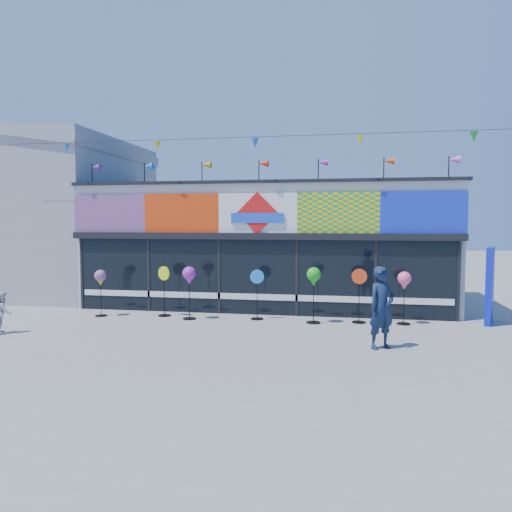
% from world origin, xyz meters
% --- Properties ---
extents(ground, '(80.00, 80.00, 0.00)m').
position_xyz_m(ground, '(0.00, 0.00, 0.00)').
color(ground, gray).
rests_on(ground, ground).
extents(kite_shop, '(16.00, 5.70, 5.31)m').
position_xyz_m(kite_shop, '(0.00, 5.94, 2.05)').
color(kite_shop, silver).
rests_on(kite_shop, ground).
extents(neighbour_building, '(8.18, 7.20, 6.87)m').
position_xyz_m(neighbour_building, '(-10.00, 7.00, 3.20)').
color(neighbour_building, '#949699').
rests_on(neighbour_building, ground).
extents(blue_sign, '(0.49, 1.06, 2.13)m').
position_xyz_m(blue_sign, '(6.59, 3.27, 1.07)').
color(blue_sign, '#0C1BBF').
rests_on(blue_sign, ground).
extents(spinner_0, '(0.35, 0.35, 1.40)m').
position_xyz_m(spinner_0, '(-4.59, 2.32, 1.12)').
color(spinner_0, black).
rests_on(spinner_0, ground).
extents(spinner_1, '(0.41, 0.38, 1.51)m').
position_xyz_m(spinner_1, '(-2.72, 2.68, 0.80)').
color(spinner_1, black).
rests_on(spinner_1, ground).
extents(spinner_2, '(0.39, 0.39, 1.54)m').
position_xyz_m(spinner_2, '(-1.83, 2.35, 1.23)').
color(spinner_2, black).
rests_on(spinner_2, ground).
extents(spinner_3, '(0.41, 0.37, 1.45)m').
position_xyz_m(spinner_3, '(0.12, 2.68, 0.77)').
color(spinner_3, black).
rests_on(spinner_3, ground).
extents(spinner_4, '(0.40, 0.40, 1.57)m').
position_xyz_m(spinner_4, '(1.77, 2.43, 1.26)').
color(spinner_4, black).
rests_on(spinner_4, ground).
extents(spinner_5, '(0.43, 0.39, 1.53)m').
position_xyz_m(spinner_5, '(3.02, 2.70, 0.81)').
color(spinner_5, black).
rests_on(spinner_5, ground).
extents(spinner_6, '(0.37, 0.37, 1.47)m').
position_xyz_m(spinner_6, '(4.24, 2.71, 1.18)').
color(spinner_6, black).
rests_on(spinner_6, ground).
extents(adult_man, '(0.80, 0.76, 1.84)m').
position_xyz_m(adult_man, '(3.45, -0.10, 0.92)').
color(adult_man, '#13203C').
rests_on(adult_man, ground).
extents(child, '(0.55, 0.59, 1.07)m').
position_xyz_m(child, '(-5.96, -0.23, 0.53)').
color(child, silver).
rests_on(child, ground).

